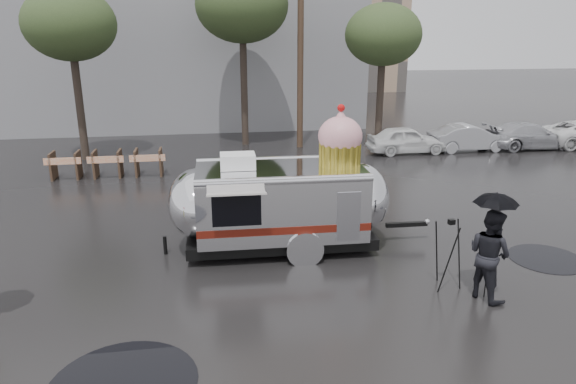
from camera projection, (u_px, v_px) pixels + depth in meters
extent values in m
plane|color=black|center=(301.00, 293.00, 10.79)|extent=(120.00, 120.00, 0.00)
cylinder|color=black|center=(123.00, 384.00, 8.00)|extent=(2.33, 2.33, 0.01)
cylinder|color=black|center=(240.00, 207.00, 16.04)|extent=(3.13, 3.13, 0.01)
cylinder|color=black|center=(546.00, 259.00, 12.40)|extent=(1.77, 1.77, 0.01)
cube|color=slate|center=(165.00, 9.00, 30.85)|extent=(22.00, 12.00, 13.00)
cylinder|color=#473323|center=(300.00, 49.00, 23.00)|extent=(0.28, 0.28, 9.00)
cylinder|color=#382D26|center=(78.00, 90.00, 21.12)|extent=(0.32, 0.32, 5.85)
ellipsoid|color=#2B3D1E|center=(70.00, 24.00, 20.34)|extent=(3.64, 3.64, 2.86)
cylinder|color=#382D26|center=(244.00, 73.00, 23.91)|extent=(0.32, 0.32, 6.75)
ellipsoid|color=#2B3D1E|center=(242.00, 5.00, 23.01)|extent=(4.20, 4.20, 3.30)
cylinder|color=#382D26|center=(380.00, 90.00, 23.12)|extent=(0.32, 0.32, 5.40)
ellipsoid|color=#2B3D1E|center=(383.00, 35.00, 22.40)|extent=(3.36, 3.36, 2.64)
cube|color=#473323|center=(53.00, 166.00, 18.95)|extent=(0.08, 0.80, 1.00)
cube|color=#473323|center=(79.00, 165.00, 19.08)|extent=(0.08, 0.80, 1.00)
cube|color=#E5590C|center=(62.00, 161.00, 18.58)|extent=(1.30, 0.04, 0.25)
cube|color=#473323|center=(95.00, 164.00, 19.17)|extent=(0.08, 0.80, 1.00)
cube|color=#473323|center=(120.00, 163.00, 19.31)|extent=(0.08, 0.80, 1.00)
cube|color=#E5590C|center=(105.00, 160.00, 18.81)|extent=(1.30, 0.04, 0.25)
cube|color=#473323|center=(137.00, 163.00, 19.40)|extent=(0.08, 0.80, 1.00)
cube|color=#473323|center=(161.00, 162.00, 19.53)|extent=(0.08, 0.80, 1.00)
cube|color=#E5590C|center=(147.00, 158.00, 19.03)|extent=(1.30, 0.04, 0.25)
imported|color=silver|center=(407.00, 138.00, 22.93)|extent=(4.00, 1.80, 1.40)
imported|color=#B2B2B7|center=(469.00, 136.00, 23.37)|extent=(4.00, 1.80, 1.40)
imported|color=#B2B2B7|center=(530.00, 133.00, 23.81)|extent=(4.20, 1.80, 1.44)
cube|color=silver|center=(280.00, 199.00, 12.66)|extent=(4.10, 2.21, 1.66)
ellipsoid|color=silver|center=(360.00, 196.00, 12.92)|extent=(1.43, 2.15, 1.66)
ellipsoid|color=silver|center=(197.00, 203.00, 12.40)|extent=(1.43, 2.15, 1.66)
cube|color=black|center=(280.00, 236.00, 12.95)|extent=(4.64, 1.94, 0.28)
cylinder|color=black|center=(304.00, 250.00, 12.11)|extent=(0.65, 0.22, 0.64)
cylinder|color=black|center=(293.00, 222.00, 13.90)|extent=(0.65, 0.22, 0.64)
cylinder|color=silver|center=(305.00, 250.00, 11.98)|extent=(0.89, 0.11, 0.88)
cube|color=black|center=(407.00, 224.00, 13.33)|extent=(1.11, 0.13, 0.11)
sphere|color=silver|center=(427.00, 222.00, 13.39)|extent=(0.15, 0.15, 0.15)
cylinder|color=black|center=(165.00, 245.00, 12.61)|extent=(0.09, 0.09, 0.46)
cube|color=#52140B|center=(286.00, 231.00, 11.79)|extent=(4.05, 0.12, 0.18)
cube|color=#52140B|center=(275.00, 202.00, 13.78)|extent=(4.05, 0.12, 0.18)
cube|color=black|center=(237.00, 211.00, 11.46)|extent=(1.11, 0.05, 0.74)
cube|color=#ACA59F|center=(236.00, 194.00, 11.12)|extent=(1.30, 0.49, 0.13)
cube|color=silver|center=(349.00, 217.00, 11.88)|extent=(0.55, 0.04, 1.20)
cube|color=white|center=(238.00, 161.00, 12.22)|extent=(0.84, 0.62, 0.35)
cylinder|color=gold|center=(340.00, 154.00, 12.51)|extent=(0.98, 0.98, 0.55)
ellipsoid|color=pink|center=(340.00, 136.00, 12.38)|extent=(1.09, 1.09, 0.96)
cone|color=pink|center=(341.00, 116.00, 12.24)|extent=(0.47, 0.47, 0.37)
sphere|color=red|center=(341.00, 108.00, 12.18)|extent=(0.19, 0.19, 0.18)
imported|color=black|center=(489.00, 254.00, 10.35)|extent=(0.81, 1.04, 1.92)
imported|color=black|center=(495.00, 210.00, 10.06)|extent=(1.07, 1.07, 0.73)
cylinder|color=black|center=(489.00, 260.00, 10.39)|extent=(0.02, 0.02, 1.65)
cylinder|color=black|center=(459.00, 254.00, 10.89)|extent=(0.07, 0.34, 1.50)
cylinder|color=black|center=(437.00, 252.00, 10.99)|extent=(0.28, 0.22, 1.50)
cylinder|color=black|center=(449.00, 261.00, 10.57)|extent=(0.32, 0.15, 1.50)
cube|color=black|center=(452.00, 222.00, 10.59)|extent=(0.14, 0.12, 0.11)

